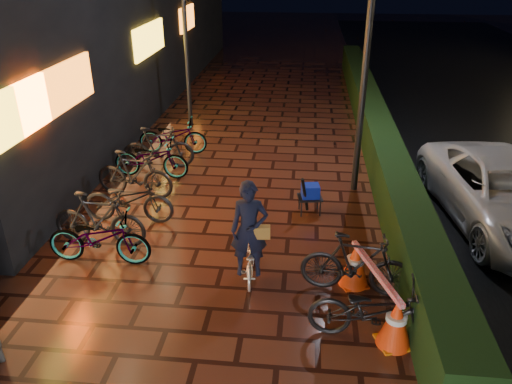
# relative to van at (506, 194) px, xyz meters

# --- Properties ---
(ground) EXTENTS (80.00, 80.00, 0.00)m
(ground) POSITION_rel_van_xyz_m (-5.39, -3.26, -0.68)
(ground) COLOR #381911
(ground) RESTS_ON ground
(hedge) EXTENTS (0.70, 20.00, 1.00)m
(hedge) POSITION_rel_van_xyz_m (-2.09, 4.74, -0.18)
(hedge) COLOR black
(hedge) RESTS_ON ground
(van) EXTENTS (2.85, 5.10, 1.35)m
(van) POSITION_rel_van_xyz_m (0.00, 0.00, 0.00)
(van) COLOR silver
(van) RESTS_ON ground
(lamp_post_hedge) EXTENTS (0.51, 0.24, 5.42)m
(lamp_post_hedge) POSITION_rel_van_xyz_m (-2.84, 1.35, 2.30)
(lamp_post_hedge) COLOR black
(lamp_post_hedge) RESTS_ON ground
(lamp_post_sf) EXTENTS (0.48, 0.23, 5.04)m
(lamp_post_sf) POSITION_rel_van_xyz_m (-7.70, 5.67, 2.09)
(lamp_post_sf) COLOR black
(lamp_post_sf) RESTS_ON ground
(cyclist) EXTENTS (0.67, 1.29, 1.80)m
(cyclist) POSITION_rel_van_xyz_m (-4.87, -2.35, -0.01)
(cyclist) COLOR white
(cyclist) RESTS_ON ground
(traffic_barrier) EXTENTS (1.00, 1.91, 0.78)m
(traffic_barrier) POSITION_rel_van_xyz_m (-2.89, -3.06, -0.29)
(traffic_barrier) COLOR #F0360C
(traffic_barrier) RESTS_ON ground
(cart_assembly) EXTENTS (0.55, 0.58, 0.93)m
(cart_assembly) POSITION_rel_van_xyz_m (-3.88, 0.05, -0.20)
(cart_assembly) COLOR black
(cart_assembly) RESTS_ON ground
(parked_bikes_storefront) EXTENTS (2.10, 6.01, 1.08)m
(parked_bikes_storefront) POSITION_rel_van_xyz_m (-7.67, 0.41, -0.17)
(parked_bikes_storefront) COLOR black
(parked_bikes_storefront) RESTS_ON ground
(parked_bikes_hedge) EXTENTS (2.03, 1.80, 1.08)m
(parked_bikes_hedge) POSITION_rel_van_xyz_m (-3.03, -3.17, -0.17)
(parked_bikes_hedge) COLOR black
(parked_bikes_hedge) RESTS_ON ground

